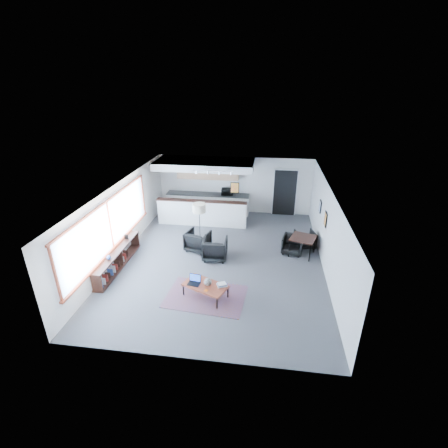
# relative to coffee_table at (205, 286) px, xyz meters

# --- Properties ---
(room) EXTENTS (7.02, 9.02, 2.62)m
(room) POSITION_rel_coffee_table_xyz_m (0.11, 2.20, 0.92)
(room) COLOR #4D4D4F
(room) RESTS_ON ground
(window) EXTENTS (0.10, 5.95, 1.66)m
(window) POSITION_rel_coffee_table_xyz_m (-3.36, 1.30, 1.08)
(window) COLOR #8CBFFF
(window) RESTS_ON room
(console) EXTENTS (0.35, 3.00, 0.80)m
(console) POSITION_rel_coffee_table_xyz_m (-3.19, 1.15, -0.05)
(console) COLOR black
(console) RESTS_ON floor
(kitchenette) EXTENTS (4.20, 1.96, 2.60)m
(kitchenette) POSITION_rel_coffee_table_xyz_m (-1.09, 5.91, 1.00)
(kitchenette) COLOR white
(kitchenette) RESTS_ON floor
(doorway) EXTENTS (1.10, 0.12, 2.15)m
(doorway) POSITION_rel_coffee_table_xyz_m (2.41, 6.62, 0.70)
(doorway) COLOR black
(doorway) RESTS_ON room
(track_light) EXTENTS (1.60, 0.07, 0.15)m
(track_light) POSITION_rel_coffee_table_xyz_m (-0.48, 4.40, 2.15)
(track_light) COLOR silver
(track_light) RESTS_ON room
(wall_art_lower) EXTENTS (0.03, 0.38, 0.48)m
(wall_art_lower) POSITION_rel_coffee_table_xyz_m (3.57, 2.60, 1.17)
(wall_art_lower) COLOR black
(wall_art_lower) RESTS_ON room
(wall_art_upper) EXTENTS (0.03, 0.34, 0.44)m
(wall_art_upper) POSITION_rel_coffee_table_xyz_m (3.57, 3.90, 1.12)
(wall_art_upper) COLOR black
(wall_art_upper) RESTS_ON room
(kilim_rug) EXTENTS (2.39, 1.74, 0.01)m
(kilim_rug) POSITION_rel_coffee_table_xyz_m (0.00, 0.00, -0.37)
(kilim_rug) COLOR brown
(kilim_rug) RESTS_ON floor
(coffee_table) EXTENTS (1.42, 1.12, 0.41)m
(coffee_table) POSITION_rel_coffee_table_xyz_m (0.00, 0.00, 0.00)
(coffee_table) COLOR maroon
(coffee_table) RESTS_ON floor
(laptop) EXTENTS (0.39, 0.33, 0.25)m
(laptop) POSITION_rel_coffee_table_xyz_m (-0.33, 0.05, 0.10)
(laptop) COLOR black
(laptop) RESTS_ON coffee_table
(ceramic_pot) EXTENTS (0.22, 0.22, 0.22)m
(ceramic_pot) POSITION_rel_coffee_table_xyz_m (0.07, -0.01, 0.14)
(ceramic_pot) COLOR gray
(ceramic_pot) RESTS_ON coffee_table
(book_stack) EXTENTS (0.34, 0.32, 0.09)m
(book_stack) POSITION_rel_coffee_table_xyz_m (0.48, 0.03, 0.07)
(book_stack) COLOR silver
(book_stack) RESTS_ON coffee_table
(coaster) EXTENTS (0.12, 0.12, 0.01)m
(coaster) POSITION_rel_coffee_table_xyz_m (0.07, -0.27, 0.03)
(coaster) COLOR #E5590C
(coaster) RESTS_ON coffee_table
(armchair_left) EXTENTS (0.96, 0.93, 0.82)m
(armchair_left) POSITION_rel_coffee_table_xyz_m (-0.80, 2.74, 0.03)
(armchair_left) COLOR black
(armchair_left) RESTS_ON floor
(armchair_right) EXTENTS (0.85, 0.80, 0.84)m
(armchair_right) POSITION_rel_coffee_table_xyz_m (-0.08, 2.21, 0.04)
(armchair_right) COLOR black
(armchair_right) RESTS_ON floor
(floor_lamp) EXTENTS (0.49, 0.49, 1.68)m
(floor_lamp) POSITION_rel_coffee_table_xyz_m (-0.79, 3.08, 1.08)
(floor_lamp) COLOR black
(floor_lamp) RESTS_ON floor
(dining_table) EXTENTS (1.04, 1.04, 0.69)m
(dining_table) POSITION_rel_coffee_table_xyz_m (2.96, 2.89, 0.25)
(dining_table) COLOR black
(dining_table) RESTS_ON floor
(dining_chair_near) EXTENTS (0.71, 0.68, 0.62)m
(dining_chair_near) POSITION_rel_coffee_table_xyz_m (2.63, 2.97, -0.07)
(dining_chair_near) COLOR black
(dining_chair_near) RESTS_ON floor
(dining_chair_far) EXTENTS (0.70, 0.68, 0.60)m
(dining_chair_far) POSITION_rel_coffee_table_xyz_m (3.11, 3.50, -0.08)
(dining_chair_far) COLOR black
(dining_chair_far) RESTS_ON floor
(microwave) EXTENTS (0.54, 0.32, 0.35)m
(microwave) POSITION_rel_coffee_table_xyz_m (-0.19, 6.35, 0.73)
(microwave) COLOR black
(microwave) RESTS_ON kitchenette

